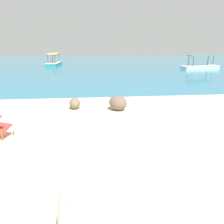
# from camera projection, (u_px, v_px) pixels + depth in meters

# --- Properties ---
(sand_beach) EXTENTS (18.00, 14.00, 0.04)m
(sand_beach) POSITION_uv_depth(u_px,v_px,m) (147.00, 187.00, 4.18)
(sand_beach) COLOR beige
(sand_beach) RESTS_ON ground
(water_surface) EXTENTS (60.00, 36.00, 0.03)m
(water_surface) POSITION_uv_depth(u_px,v_px,m) (98.00, 66.00, 25.08)
(water_surface) COLOR teal
(water_surface) RESTS_ON ground
(cow) EXTENTS (0.53, 1.73, 0.98)m
(cow) POSITION_uv_depth(u_px,v_px,m) (79.00, 206.00, 2.74)
(cow) COLOR beige
(cow) RESTS_ON sand_beach
(shore_rock_large) EXTENTS (0.94, 0.97, 0.58)m
(shore_rock_large) POSITION_uv_depth(u_px,v_px,m) (118.00, 103.00, 8.73)
(shore_rock_large) COLOR #6B5B4C
(shore_rock_large) RESTS_ON sand_beach
(shore_rock_medium) EXTENTS (0.43, 0.57, 0.43)m
(shore_rock_medium) POSITION_uv_depth(u_px,v_px,m) (75.00, 103.00, 8.92)
(shore_rock_medium) COLOR #756651
(shore_rock_medium) RESTS_ON sand_beach
(boat_teal) EXTENTS (1.41, 3.74, 1.29)m
(boat_teal) POSITION_uv_depth(u_px,v_px,m) (54.00, 63.00, 25.34)
(boat_teal) COLOR teal
(boat_teal) RESTS_ON water_surface
(boat_white) EXTENTS (3.81, 1.70, 1.29)m
(boat_white) POSITION_uv_depth(u_px,v_px,m) (200.00, 66.00, 22.00)
(boat_white) COLOR white
(boat_white) RESTS_ON water_surface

